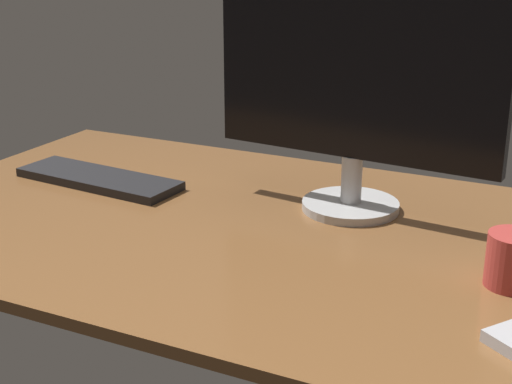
# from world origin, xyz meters

# --- Properties ---
(desk) EXTENTS (1.40, 0.84, 0.02)m
(desk) POSITION_xyz_m (0.00, 0.00, 0.01)
(desk) COLOR brown
(desk) RESTS_ON ground
(monitor) EXTENTS (0.55, 0.18, 0.43)m
(monitor) POSITION_xyz_m (0.14, 0.15, 0.26)
(monitor) COLOR #BABABA
(monitor) RESTS_ON desk
(keyboard) EXTENTS (0.38, 0.14, 0.02)m
(keyboard) POSITION_xyz_m (-0.39, 0.07, 0.03)
(keyboard) COLOR black
(keyboard) RESTS_ON desk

